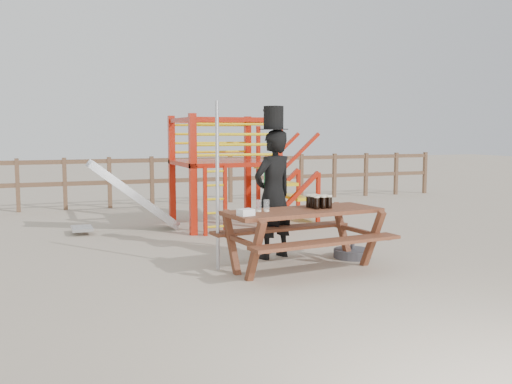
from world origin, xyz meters
TOP-DOWN VIEW (x-y plane):
  - ground at (0.00, 0.00)m, footprint 60.00×60.00m
  - back_fence at (0.00, 7.00)m, footprint 15.09×0.09m
  - playground_fort at (0.12, 3.58)m, footprint 4.71×1.84m
  - picnic_table at (0.07, -0.15)m, footprint 2.17×1.61m
  - man_with_hat at (-0.02, 0.64)m, footprint 0.77×0.64m
  - metal_pole at (-0.95, 0.27)m, footprint 0.05×0.05m
  - parasol_base at (1.04, 0.24)m, footprint 0.53×0.53m
  - paper_bag at (-0.81, -0.38)m, footprint 0.21×0.18m
  - stout_pints at (0.32, -0.08)m, footprint 0.29×0.29m
  - empty_glasses at (-0.49, -0.13)m, footprint 0.17×0.10m

SIDE VIEW (x-z plane):
  - ground at x=0.00m, z-range 0.00..0.00m
  - parasol_base at x=1.04m, z-range -0.05..0.17m
  - picnic_table at x=0.07m, z-range 0.10..0.89m
  - back_fence at x=0.00m, z-range 0.14..1.34m
  - paper_bag at x=-0.81m, z-range 0.79..0.87m
  - empty_glasses at x=-0.49m, z-range 0.78..0.93m
  - stout_pints at x=0.32m, z-range 0.79..0.96m
  - man_with_hat at x=-0.02m, z-range -0.11..2.03m
  - playground_fort at x=0.12m, z-range 0.02..2.12m
  - metal_pole at x=-0.95m, z-range 0.00..2.17m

